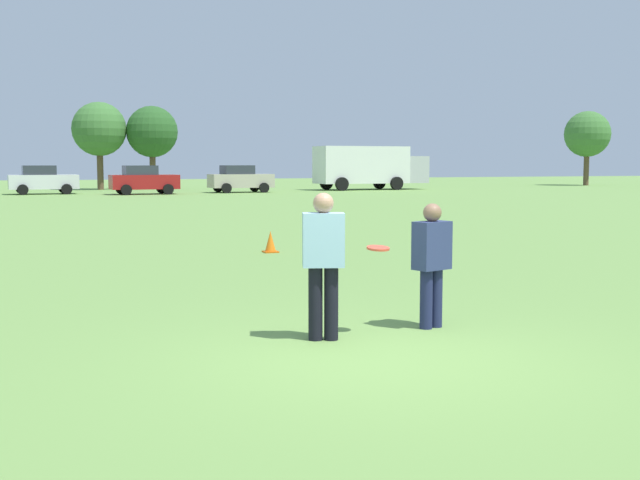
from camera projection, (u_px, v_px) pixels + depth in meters
The scene contains 12 objects.
ground_plane at pixel (379, 357), 8.27m from camera, with size 178.53×178.53×0.00m, color #6B9347.
player_thrower at pixel (323, 257), 8.99m from camera, with size 0.52×0.39×1.67m.
player_defender at pixel (432, 259), 9.67m from camera, with size 0.50×0.38×1.52m.
frisbee at pixel (378, 248), 9.30m from camera, with size 0.27×0.27×0.06m.
traffic_cone at pixel (270, 242), 17.90m from camera, with size 0.32×0.32×0.48m.
parked_car_center at pixel (43, 180), 50.74m from camera, with size 4.29×2.38×1.82m.
parked_car_mid_right at pixel (143, 180), 50.56m from camera, with size 4.29×2.38×1.82m.
parked_car_near_right at pixel (240, 179), 53.69m from camera, with size 4.29×2.38×1.82m.
box_truck at pixel (369, 166), 59.05m from camera, with size 8.61×3.29×3.18m.
tree_far_east_pine at pixel (99, 129), 58.65m from camera, with size 3.96×3.96×6.43m.
tree_far_west_pine at pixel (152, 132), 59.49m from camera, with size 3.81×3.81×6.19m.
tree_horizon_center at pixel (587, 134), 69.91m from camera, with size 3.99×3.99×6.48m.
Camera 1 is at (-3.40, -7.39, 2.01)m, focal length 44.95 mm.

